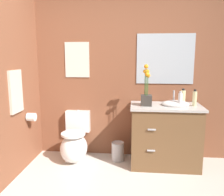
{
  "coord_description": "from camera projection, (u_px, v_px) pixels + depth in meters",
  "views": [
    {
      "loc": [
        0.19,
        -1.8,
        1.49
      ],
      "look_at": [
        -0.12,
        1.28,
        0.94
      ],
      "focal_mm": 37.89,
      "sensor_mm": 36.0,
      "label": 1
    }
  ],
  "objects": [
    {
      "name": "hand_wash_bottle",
      "position": [
        180.0,
        100.0,
        3.03
      ],
      "size": [
        0.05,
        0.05,
        0.2
      ],
      "color": "white",
      "rests_on": "vanity_cabinet"
    },
    {
      "name": "soap_bottle",
      "position": [
        183.0,
        97.0,
        3.15
      ],
      "size": [
        0.07,
        0.07,
        0.22
      ],
      "color": "beige",
      "rests_on": "vanity_cabinet"
    },
    {
      "name": "trash_bin",
      "position": [
        118.0,
        151.0,
        3.41
      ],
      "size": [
        0.18,
        0.18,
        0.27
      ],
      "color": "#B7B7BC",
      "rests_on": "ground_plane"
    },
    {
      "name": "lotion_bottle",
      "position": [
        195.0,
        98.0,
        3.08
      ],
      "size": [
        0.06,
        0.06,
        0.22
      ],
      "color": "beige",
      "rests_on": "vanity_cabinet"
    },
    {
      "name": "toilet_paper_roll",
      "position": [
        31.0,
        117.0,
        3.18
      ],
      "size": [
        0.11,
        0.11,
        0.11
      ],
      "primitive_type": "cylinder",
      "rotation": [
        0.0,
        1.57,
        0.0
      ],
      "color": "white"
    },
    {
      "name": "vanity_cabinet",
      "position": [
        165.0,
        135.0,
        3.22
      ],
      "size": [
        0.94,
        0.56,
        1.02
      ],
      "color": "brown",
      "rests_on": "ground_plane"
    },
    {
      "name": "wall_back",
      "position": [
        136.0,
        73.0,
        3.43
      ],
      "size": [
        3.96,
        0.05,
        2.5
      ],
      "primitive_type": "cube",
      "color": "brown",
      "rests_on": "ground_plane"
    },
    {
      "name": "flower_vase",
      "position": [
        146.0,
        93.0,
        3.11
      ],
      "size": [
        0.14,
        0.14,
        0.54
      ],
      "color": "#38332D",
      "rests_on": "vanity_cabinet"
    },
    {
      "name": "wall_poster",
      "position": [
        77.0,
        60.0,
        3.46
      ],
      "size": [
        0.36,
        0.01,
        0.51
      ],
      "primitive_type": "cube",
      "color": "silver"
    },
    {
      "name": "toilet",
      "position": [
        75.0,
        144.0,
        3.4
      ],
      "size": [
        0.38,
        0.59,
        0.69
      ],
      "color": "white",
      "rests_on": "ground_plane"
    },
    {
      "name": "wall_mirror",
      "position": [
        165.0,
        59.0,
        3.33
      ],
      "size": [
        0.8,
        0.01,
        0.7
      ],
      "primitive_type": "cube",
      "color": "#B2BCC6"
    },
    {
      "name": "hanging_towel",
      "position": [
        16.0,
        92.0,
        2.87
      ],
      "size": [
        0.03,
        0.28,
        0.52
      ],
      "primitive_type": "cube",
      "color": "beige"
    }
  ]
}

